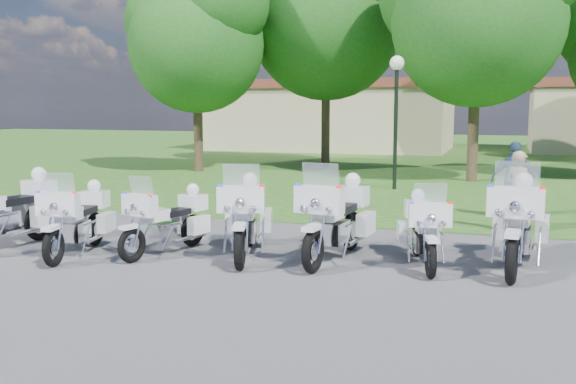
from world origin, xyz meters
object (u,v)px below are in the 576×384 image
(motorcycle_2, at_px, (168,219))
(motorcycle_3, at_px, (246,216))
(bystander_a, at_px, (518,192))
(motorcycle_6, at_px, (519,222))
(lamp_post, at_px, (396,89))
(motorcycle_5, at_px, (423,229))
(motorcycle_0, at_px, (6,209))
(bystander_c, at_px, (515,180))
(motorcycle_4, at_px, (337,217))
(motorcycle_1, at_px, (78,218))

(motorcycle_2, bearing_deg, motorcycle_3, -156.19)
(motorcycle_3, bearing_deg, bystander_a, -157.35)
(motorcycle_3, xyz_separation_m, bystander_a, (4.48, 3.68, 0.14))
(motorcycle_6, distance_m, lamp_post, 10.08)
(motorcycle_5, bearing_deg, lamp_post, -93.02)
(motorcycle_0, height_order, bystander_a, motorcycle_0)
(motorcycle_6, xyz_separation_m, bystander_c, (-0.00, 4.80, 0.15))
(motorcycle_0, relative_size, motorcycle_4, 1.02)
(motorcycle_1, height_order, lamp_post, lamp_post)
(bystander_a, xyz_separation_m, bystander_c, (-0.05, 1.72, 0.05))
(motorcycle_6, relative_size, lamp_post, 0.64)
(motorcycle_6, bearing_deg, bystander_c, -84.81)
(motorcycle_5, distance_m, bystander_a, 3.70)
(motorcycle_3, xyz_separation_m, motorcycle_5, (2.97, 0.31, -0.10))
(bystander_a, bearing_deg, bystander_c, -48.90)
(motorcycle_1, bearing_deg, motorcycle_5, 179.46)
(motorcycle_1, relative_size, lamp_post, 0.54)
(bystander_c, bearing_deg, motorcycle_2, 41.76)
(lamp_post, height_order, bystander_c, lamp_post)
(motorcycle_4, distance_m, bystander_a, 4.51)
(motorcycle_4, bearing_deg, motorcycle_5, -171.48)
(motorcycle_1, relative_size, bystander_c, 1.25)
(motorcycle_1, relative_size, bystander_a, 1.33)
(motorcycle_2, bearing_deg, motorcycle_0, 25.75)
(motorcycle_0, relative_size, motorcycle_6, 0.98)
(motorcycle_5, xyz_separation_m, motorcycle_6, (1.47, 0.29, 0.15))
(motorcycle_5, relative_size, lamp_post, 0.50)
(motorcycle_0, xyz_separation_m, motorcycle_3, (4.33, 0.86, -0.03))
(motorcycle_0, distance_m, lamp_post, 12.12)
(lamp_post, bearing_deg, motorcycle_0, -116.50)
(motorcycle_1, relative_size, motorcycle_4, 0.88)
(motorcycle_4, height_order, bystander_c, bystander_c)
(motorcycle_3, bearing_deg, motorcycle_4, 172.42)
(motorcycle_2, height_order, motorcycle_4, motorcycle_4)
(motorcycle_4, xyz_separation_m, bystander_a, (2.93, 3.43, 0.12))
(motorcycle_3, bearing_deg, motorcycle_5, 169.23)
(motorcycle_6, height_order, bystander_c, bystander_c)
(motorcycle_2, bearing_deg, motorcycle_1, 35.68)
(motorcycle_0, distance_m, bystander_c, 10.78)
(motorcycle_6, distance_m, bystander_a, 3.08)
(motorcycle_0, xyz_separation_m, motorcycle_5, (7.30, 1.18, -0.13))
(motorcycle_2, distance_m, lamp_post, 10.59)
(motorcycle_0, relative_size, bystander_c, 1.45)
(motorcycle_2, bearing_deg, motorcycle_4, -156.58)
(motorcycle_6, xyz_separation_m, lamp_post, (-3.46, 9.17, 2.36))
(motorcycle_2, relative_size, lamp_post, 0.51)
(motorcycle_1, height_order, bystander_a, bystander_a)
(motorcycle_1, xyz_separation_m, lamp_post, (3.78, 10.59, 2.47))
(motorcycle_0, relative_size, lamp_post, 0.63)
(motorcycle_6, xyz_separation_m, bystander_a, (0.04, 3.08, 0.09))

